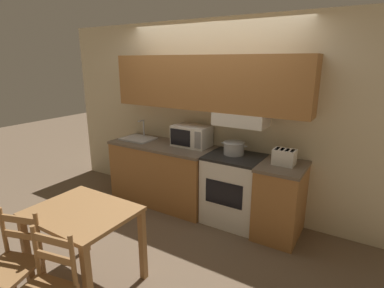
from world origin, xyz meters
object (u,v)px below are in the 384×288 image
object	(u,v)px
stove_range	(234,189)
dining_table	(83,223)
microwave	(192,136)
toaster	(284,157)
chair_left_of_table	(12,266)
cooking_pot	(234,148)
sink_basin	(138,138)

from	to	relation	value
stove_range	dining_table	xyz separation A→B (m)	(-0.69, -1.76, 0.18)
microwave	toaster	xyz separation A→B (m)	(1.30, -0.11, -0.05)
stove_range	toaster	bearing A→B (deg)	-0.39
microwave	dining_table	xyz separation A→B (m)	(0.00, -1.86, -0.40)
dining_table	chair_left_of_table	world-z (taller)	chair_left_of_table
microwave	stove_range	bearing A→B (deg)	-8.34
stove_range	cooking_pot	bearing A→B (deg)	126.93
dining_table	toaster	bearing A→B (deg)	53.67
sink_basin	chair_left_of_table	world-z (taller)	sink_basin
toaster	chair_left_of_table	bearing A→B (deg)	-123.60
stove_range	chair_left_of_table	size ratio (longest dim) A/B	1.04
chair_left_of_table	stove_range	bearing A→B (deg)	50.26
stove_range	dining_table	size ratio (longest dim) A/B	0.99
toaster	sink_basin	world-z (taller)	sink_basin
cooking_pot	dining_table	size ratio (longest dim) A/B	0.39
sink_basin	chair_left_of_table	bearing A→B (deg)	-74.29
stove_range	microwave	distance (m)	0.91
toaster	dining_table	xyz separation A→B (m)	(-1.29, -1.76, -0.35)
dining_table	chair_left_of_table	distance (m)	0.61
sink_basin	microwave	bearing A→B (deg)	7.91
sink_basin	dining_table	bearing A→B (deg)	-63.49
dining_table	chair_left_of_table	xyz separation A→B (m)	(-0.23, -0.53, -0.20)
stove_range	sink_basin	world-z (taller)	sink_basin
toaster	stove_range	bearing A→B (deg)	179.61
toaster	sink_basin	bearing A→B (deg)	-179.63
microwave	dining_table	size ratio (longest dim) A/B	0.56
stove_range	toaster	world-z (taller)	toaster
microwave	sink_basin	distance (m)	0.88
stove_range	sink_basin	distance (m)	1.63
microwave	chair_left_of_table	size ratio (longest dim) A/B	0.59
toaster	sink_basin	distance (m)	2.16
stove_range	dining_table	bearing A→B (deg)	-111.44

